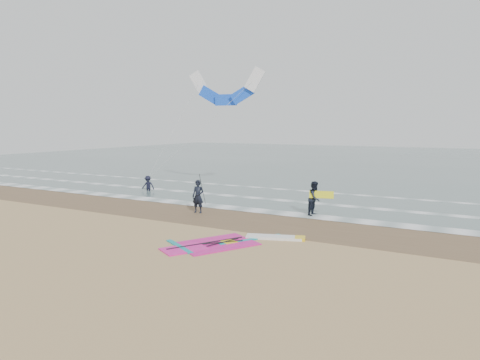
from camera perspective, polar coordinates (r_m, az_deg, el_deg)
The scene contains 11 objects.
ground at distance 16.71m, azimuth -3.67°, elevation -9.77°, with size 120.00×120.00×0.00m, color tan.
sea_water at distance 62.31m, azimuth 20.39°, elevation 2.37°, with size 120.00×80.00×0.02m, color #47605E.
wet_sand_band at distance 21.86m, azimuth 4.72°, elevation -5.66°, with size 120.00×5.00×0.01m, color brown.
foam_waterline at distance 25.90m, azimuth 8.66°, elevation -3.61°, with size 120.00×9.15×0.02m.
windsurf_rig at distance 18.11m, azimuth -0.94°, elevation -8.29°, with size 5.25×4.97×0.13m.
person_standing at distance 24.08m, azimuth -5.62°, elevation -2.20°, with size 0.68×0.45×1.87m, color black.
person_walking at distance 23.66m, azimuth 9.94°, elevation -2.43°, with size 0.92×0.71×1.88m, color black.
person_wading at distance 32.59m, azimuth -12.18°, elevation -0.15°, with size 0.98×0.56×1.51m, color black.
held_pole at distance 23.84m, azimuth -5.03°, elevation -1.23°, with size 0.17×0.86×1.82m.
carried_kiteboard at distance 23.40m, azimuth 10.81°, elevation -1.94°, with size 1.30×0.51×0.39m.
surf_kite at distance 33.00m, azimuth -1.93°, elevation 11.83°, with size 7.71×4.18×8.20m.
Camera 1 is at (8.48, -13.54, 4.91)m, focal length 32.00 mm.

